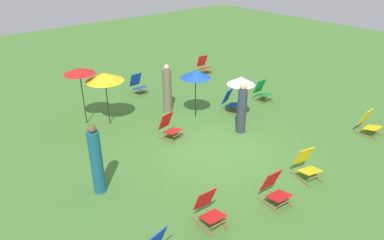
{
  "coord_description": "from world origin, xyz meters",
  "views": [
    {
      "loc": [
        -6.69,
        -6.77,
        5.7
      ],
      "look_at": [
        0.0,
        1.2,
        0.5
      ],
      "focal_mm": 33.49,
      "sensor_mm": 36.0,
      "label": 1
    }
  ],
  "objects_px": {
    "umbrella_1": "(79,71)",
    "deckchair_5": "(204,65)",
    "deckchair_7": "(275,189)",
    "umbrella_3": "(241,81)",
    "deckchair_4": "(169,127)",
    "deckchair_8": "(262,91)",
    "deckchair_0": "(306,165)",
    "deckchair_3": "(231,101)",
    "deckchair_9": "(368,123)",
    "umbrella_0": "(196,74)",
    "deckchair_1": "(138,85)",
    "umbrella_2": "(105,77)",
    "person_1": "(242,109)",
    "deckchair_6": "(209,209)",
    "person_2": "(167,90)",
    "person_0": "(96,161)"
  },
  "relations": [
    {
      "from": "deckchair_6",
      "to": "umbrella_3",
      "type": "bearing_deg",
      "value": 40.96
    },
    {
      "from": "deckchair_7",
      "to": "umbrella_3",
      "type": "xyz_separation_m",
      "value": [
        2.59,
        3.61,
        1.13
      ]
    },
    {
      "from": "umbrella_0",
      "to": "person_1",
      "type": "relative_size",
      "value": 1.02
    },
    {
      "from": "deckchair_1",
      "to": "deckchair_4",
      "type": "height_order",
      "value": "same"
    },
    {
      "from": "deckchair_3",
      "to": "deckchair_4",
      "type": "relative_size",
      "value": 1.04
    },
    {
      "from": "deckchair_6",
      "to": "deckchair_8",
      "type": "distance_m",
      "value": 7.38
    },
    {
      "from": "deckchair_0",
      "to": "deckchair_1",
      "type": "relative_size",
      "value": 1.02
    },
    {
      "from": "deckchair_8",
      "to": "umbrella_0",
      "type": "bearing_deg",
      "value": 169.87
    },
    {
      "from": "person_2",
      "to": "deckchair_0",
      "type": "bearing_deg",
      "value": -159.03
    },
    {
      "from": "deckchair_0",
      "to": "umbrella_1",
      "type": "xyz_separation_m",
      "value": [
        -3.12,
        6.77,
        1.54
      ]
    },
    {
      "from": "deckchair_1",
      "to": "umbrella_0",
      "type": "xyz_separation_m",
      "value": [
        0.35,
        -3.3,
        1.26
      ]
    },
    {
      "from": "deckchair_7",
      "to": "umbrella_2",
      "type": "bearing_deg",
      "value": 104.4
    },
    {
      "from": "deckchair_5",
      "to": "deckchair_9",
      "type": "height_order",
      "value": "same"
    },
    {
      "from": "deckchair_4",
      "to": "person_2",
      "type": "bearing_deg",
      "value": 44.23
    },
    {
      "from": "deckchair_9",
      "to": "umbrella_3",
      "type": "bearing_deg",
      "value": 126.56
    },
    {
      "from": "deckchair_3",
      "to": "deckchair_4",
      "type": "xyz_separation_m",
      "value": [
        -2.97,
        -0.17,
        0.0
      ]
    },
    {
      "from": "deckchair_1",
      "to": "deckchair_7",
      "type": "relative_size",
      "value": 1.0
    },
    {
      "from": "deckchair_9",
      "to": "deckchair_7",
      "type": "bearing_deg",
      "value": -177.92
    },
    {
      "from": "deckchair_5",
      "to": "person_1",
      "type": "relative_size",
      "value": 0.48
    },
    {
      "from": "deckchair_0",
      "to": "person_2",
      "type": "xyz_separation_m",
      "value": [
        -0.33,
        5.77,
        0.48
      ]
    },
    {
      "from": "deckchair_4",
      "to": "deckchair_9",
      "type": "relative_size",
      "value": 1.0
    },
    {
      "from": "deckchair_5",
      "to": "deckchair_3",
      "type": "bearing_deg",
      "value": -111.47
    },
    {
      "from": "deckchair_5",
      "to": "umbrella_0",
      "type": "distance_m",
      "value": 5.08
    },
    {
      "from": "deckchair_5",
      "to": "deckchair_7",
      "type": "relative_size",
      "value": 1.0
    },
    {
      "from": "deckchair_7",
      "to": "deckchair_9",
      "type": "relative_size",
      "value": 1.0
    },
    {
      "from": "deckchair_4",
      "to": "deckchair_8",
      "type": "relative_size",
      "value": 1.0
    },
    {
      "from": "person_2",
      "to": "deckchair_1",
      "type": "bearing_deg",
      "value": 15.18
    },
    {
      "from": "deckchair_3",
      "to": "person_1",
      "type": "height_order",
      "value": "person_1"
    },
    {
      "from": "deckchair_9",
      "to": "umbrella_3",
      "type": "relative_size",
      "value": 0.51
    },
    {
      "from": "umbrella_2",
      "to": "deckchair_9",
      "type": "bearing_deg",
      "value": -44.82
    },
    {
      "from": "deckchair_4",
      "to": "umbrella_1",
      "type": "height_order",
      "value": "umbrella_1"
    },
    {
      "from": "deckchair_7",
      "to": "deckchair_5",
      "type": "bearing_deg",
      "value": 63.67
    },
    {
      "from": "umbrella_1",
      "to": "deckchair_6",
      "type": "bearing_deg",
      "value": -90.63
    },
    {
      "from": "deckchair_8",
      "to": "person_2",
      "type": "height_order",
      "value": "person_2"
    },
    {
      "from": "deckchair_3",
      "to": "umbrella_1",
      "type": "distance_m",
      "value": 5.45
    },
    {
      "from": "deckchair_0",
      "to": "umbrella_3",
      "type": "bearing_deg",
      "value": 86.07
    },
    {
      "from": "umbrella_1",
      "to": "deckchair_5",
      "type": "bearing_deg",
      "value": 11.68
    },
    {
      "from": "deckchair_1",
      "to": "deckchair_5",
      "type": "distance_m",
      "value": 3.84
    },
    {
      "from": "deckchair_3",
      "to": "deckchair_8",
      "type": "bearing_deg",
      "value": -21.49
    },
    {
      "from": "deckchair_7",
      "to": "deckchair_8",
      "type": "relative_size",
      "value": 1.0
    },
    {
      "from": "deckchair_4",
      "to": "deckchair_9",
      "type": "height_order",
      "value": "same"
    },
    {
      "from": "deckchair_3",
      "to": "umbrella_0",
      "type": "distance_m",
      "value": 1.9
    },
    {
      "from": "deckchair_4",
      "to": "umbrella_2",
      "type": "relative_size",
      "value": 0.45
    },
    {
      "from": "deckchair_5",
      "to": "person_0",
      "type": "bearing_deg",
      "value": -140.3
    },
    {
      "from": "deckchair_0",
      "to": "umbrella_1",
      "type": "height_order",
      "value": "umbrella_1"
    },
    {
      "from": "deckchair_7",
      "to": "umbrella_3",
      "type": "relative_size",
      "value": 0.51
    },
    {
      "from": "deckchair_0",
      "to": "deckchair_9",
      "type": "height_order",
      "value": "same"
    },
    {
      "from": "deckchair_5",
      "to": "umbrella_3",
      "type": "bearing_deg",
      "value": -110.93
    },
    {
      "from": "deckchair_5",
      "to": "umbrella_2",
      "type": "height_order",
      "value": "umbrella_2"
    },
    {
      "from": "deckchair_8",
      "to": "umbrella_3",
      "type": "relative_size",
      "value": 0.51
    }
  ]
}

